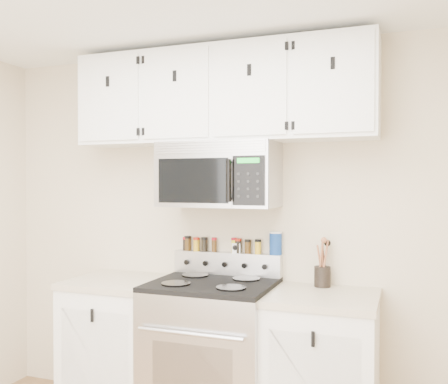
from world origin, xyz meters
name	(u,v)px	position (x,y,z in m)	size (l,w,h in m)	color
back_wall	(229,230)	(0.00, 1.75, 1.25)	(3.50, 0.01, 2.50)	beige
range	(212,355)	(0.00, 1.43, 0.49)	(0.76, 0.65, 1.10)	#B7B7BA
base_cabinet_left	(120,345)	(-0.69, 1.45, 0.46)	(0.64, 0.62, 0.92)	white
base_cabinet_right	(322,371)	(0.69, 1.45, 0.46)	(0.64, 0.62, 0.92)	white
microwave	(219,175)	(0.00, 1.55, 1.63)	(0.76, 0.44, 0.42)	#9E9EA3
upper_cabinets	(221,96)	(0.00, 1.58, 2.15)	(2.00, 0.35, 0.62)	white
utensil_crock	(322,275)	(0.66, 1.66, 1.00)	(0.10, 0.10, 0.30)	black
kitchen_timer	(236,248)	(0.07, 1.71, 1.13)	(0.06, 0.05, 0.07)	white
salt_canister	(276,243)	(0.34, 1.71, 1.18)	(0.08, 0.08, 0.15)	navy
spice_jar_0	(186,244)	(-0.31, 1.71, 1.15)	(0.04, 0.04, 0.09)	black
spice_jar_1	(188,243)	(-0.30, 1.71, 1.15)	(0.05, 0.05, 0.10)	#402A0F
spice_jar_2	(196,244)	(-0.23, 1.71, 1.15)	(0.04, 0.04, 0.09)	gold
spice_jar_3	(204,244)	(-0.17, 1.71, 1.15)	(0.04, 0.04, 0.10)	black
spice_jar_4	(214,245)	(-0.10, 1.71, 1.15)	(0.04, 0.04, 0.10)	#442A10
spice_jar_5	(234,245)	(0.05, 1.71, 1.15)	(0.04, 0.04, 0.10)	yellow
spice_jar_6	(238,246)	(0.08, 1.71, 1.15)	(0.05, 0.05, 0.10)	black
spice_jar_7	(248,246)	(0.15, 1.71, 1.15)	(0.04, 0.04, 0.09)	#452E10
spice_jar_8	(258,247)	(0.22, 1.71, 1.15)	(0.04, 0.04, 0.10)	gold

